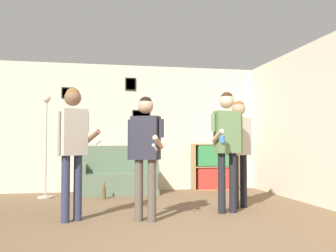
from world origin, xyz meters
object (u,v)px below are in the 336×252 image
couch (119,178)px  person_player_foreground_center (145,145)px  person_watcher_holding_cup (227,137)px  floor_lamp (46,142)px  person_player_foreground_left (72,138)px  person_spectator_near_bookshelf (239,142)px  bookshelf (214,167)px  bottle_on_floor (104,193)px

couch → person_player_foreground_center: 2.88m
couch → person_watcher_holding_cup: (1.44, -2.43, 0.79)m
floor_lamp → person_player_foreground_left: floor_lamp is taller
floor_lamp → person_spectator_near_bookshelf: (3.14, -1.69, 0.01)m
person_watcher_holding_cup → person_player_foreground_left: bearing=-175.1°
bookshelf → couch: bearing=-174.8°
bookshelf → person_watcher_holding_cup: (-0.63, -2.62, 0.60)m
couch → bookshelf: (2.07, 0.19, 0.19)m
bookshelf → person_spectator_near_bookshelf: size_ratio=0.59×
bottle_on_floor → person_player_foreground_left: bearing=-103.3°
floor_lamp → bookshelf: bearing=9.4°
bottle_on_floor → bookshelf: bearing=20.3°
couch → person_spectator_near_bookshelf: bearing=-49.5°
couch → floor_lamp: size_ratio=0.79×
person_player_foreground_center → bookshelf: bearing=57.7°
floor_lamp → couch: bearing=15.4°
couch → bottle_on_floor: couch is taller
person_player_foreground_center → person_watcher_holding_cup: person_watcher_holding_cup is taller
person_watcher_holding_cup → bottle_on_floor: person_watcher_holding_cup is taller
person_spectator_near_bookshelf → couch: bearing=130.5°
couch → person_spectator_near_bookshelf: size_ratio=0.90×
person_player_foreground_left → bottle_on_floor: 2.21m
bookshelf → person_player_foreground_center: bearing=-122.3°
person_player_foreground_left → bottle_on_floor: size_ratio=6.02×
bookshelf → bottle_on_floor: (-2.37, -0.88, -0.39)m
couch → person_player_foreground_left: size_ratio=0.87×
person_player_foreground_center → person_watcher_holding_cup: bearing=15.9°
person_player_foreground_center → floor_lamp: bearing=122.8°
person_watcher_holding_cup → bottle_on_floor: size_ratio=6.11×
person_watcher_holding_cup → person_spectator_near_bookshelf: bearing=47.8°
floor_lamp → person_player_foreground_left: (0.61, -2.24, 0.05)m
bookshelf → bottle_on_floor: bookshelf is taller
couch → bookshelf: bookshelf is taller
floor_lamp → person_watcher_holding_cup: floor_lamp is taller
floor_lamp → person_player_foreground_center: 2.87m
person_player_foreground_left → person_player_foreground_center: (0.94, -0.17, -0.09)m
bookshelf → person_watcher_holding_cup: 2.77m
person_player_foreground_left → bottle_on_floor: person_player_foreground_left is taller
person_spectator_near_bookshelf → bottle_on_floor: person_spectator_near_bookshelf is taller
bookshelf → bottle_on_floor: size_ratio=3.45×
floor_lamp → bottle_on_floor: bearing=-16.2°
person_player_foreground_left → person_watcher_holding_cup: bearing=4.9°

